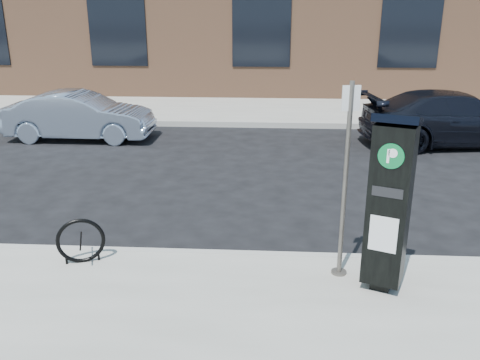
# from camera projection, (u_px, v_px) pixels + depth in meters

# --- Properties ---
(ground) EXTENTS (120.00, 120.00, 0.00)m
(ground) POSITION_uv_depth(u_px,v_px,m) (241.00, 262.00, 6.82)
(ground) COLOR black
(ground) RESTS_ON ground
(sidewalk_far) EXTENTS (60.00, 12.00, 0.15)m
(sidewalk_far) POSITION_uv_depth(u_px,v_px,m) (262.00, 91.00, 20.01)
(sidewalk_far) COLOR gray
(sidewalk_far) RESTS_ON ground
(curb_near) EXTENTS (60.00, 0.12, 0.16)m
(curb_near) POSITION_uv_depth(u_px,v_px,m) (240.00, 258.00, 6.78)
(curb_near) COLOR #9E9B93
(curb_near) RESTS_ON ground
(curb_far) EXTENTS (60.00, 0.12, 0.16)m
(curb_far) POSITION_uv_depth(u_px,v_px,m) (257.00, 125.00, 14.37)
(curb_far) COLOR #9E9B93
(curb_far) RESTS_ON ground
(parking_kiosk) EXTENTS (0.60, 0.57, 2.07)m
(parking_kiosk) POSITION_uv_depth(u_px,v_px,m) (389.00, 202.00, 5.58)
(parking_kiosk) COLOR black
(parking_kiosk) RESTS_ON sidewalk_near
(sign_pole) EXTENTS (0.21, 0.19, 2.34)m
(sign_pole) POSITION_uv_depth(u_px,v_px,m) (345.00, 184.00, 5.86)
(sign_pole) COLOR #5F5854
(sign_pole) RESTS_ON sidewalk_near
(bike_rack) EXTENTS (0.59, 0.24, 0.60)m
(bike_rack) POSITION_uv_depth(u_px,v_px,m) (81.00, 241.00, 6.41)
(bike_rack) COLOR black
(bike_rack) RESTS_ON sidewalk_near
(car_silver) EXTENTS (3.70, 1.31, 1.22)m
(car_silver) POSITION_uv_depth(u_px,v_px,m) (80.00, 116.00, 12.92)
(car_silver) COLOR #8897AE
(car_silver) RESTS_ON ground
(car_dark) EXTENTS (4.75, 2.46, 1.32)m
(car_dark) POSITION_uv_depth(u_px,v_px,m) (454.00, 118.00, 12.41)
(car_dark) COLOR black
(car_dark) RESTS_ON ground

